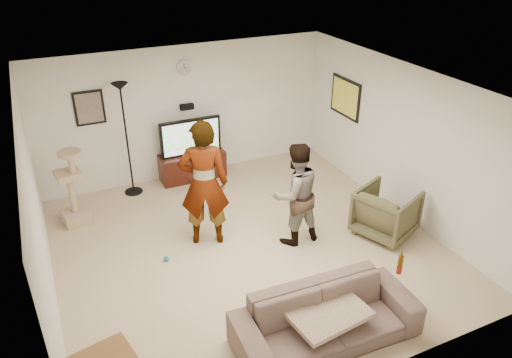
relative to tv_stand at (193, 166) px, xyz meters
name	(u,v)px	position (x,y,z in m)	size (l,w,h in m)	color
floor	(247,247)	(0.02, -2.50, -0.27)	(5.50, 5.50, 0.02)	tan
ceiling	(246,87)	(0.02, -2.50, 2.25)	(5.50, 5.50, 0.02)	white
wall_back	(186,112)	(0.02, 0.25, 0.99)	(5.50, 0.04, 2.50)	silver
wall_front	(363,292)	(0.02, -5.25, 0.99)	(5.50, 0.04, 2.50)	silver
wall_left	(37,218)	(-2.73, -2.50, 0.99)	(0.04, 5.50, 2.50)	silver
wall_right	(401,141)	(2.77, -2.50, 0.99)	(0.04, 5.50, 2.50)	silver
wall_clock	(184,68)	(0.02, 0.22, 1.84)	(0.26, 0.26, 0.04)	white
wall_speaker	(187,107)	(0.02, 0.19, 1.12)	(0.25, 0.10, 0.10)	black
picture_back	(89,108)	(-1.68, 0.23, 1.34)	(0.42, 0.03, 0.52)	#706255
picture_right	(345,98)	(2.75, -0.90, 1.24)	(0.03, 0.78, 0.62)	#EDDE49
tv_stand	(193,166)	(0.00, 0.00, 0.00)	(1.23, 0.45, 0.51)	black
console_box	(204,184)	(0.08, -0.40, -0.22)	(0.40, 0.30, 0.07)	silver
tv	(191,137)	(0.00, 0.00, 0.60)	(1.15, 0.08, 0.68)	black
tv_screen	(191,138)	(0.00, -0.04, 0.60)	(1.06, 0.01, 0.60)	#12DA1D
floor_lamp	(127,141)	(-1.17, -0.08, 0.77)	(0.32, 0.32, 2.05)	black
cat_tree	(71,187)	(-2.24, -0.68, 0.39)	(0.41, 0.41, 1.29)	tan
person_left	(204,184)	(-0.47, -2.09, 0.74)	(0.73, 0.48, 1.99)	#B6B6B6
person_right	(295,194)	(0.75, -2.65, 0.55)	(0.79, 0.61, 1.62)	#47649B
sofa	(326,318)	(0.10, -4.59, 0.06)	(2.18, 0.85, 0.64)	brown
throw_blanket	(326,311)	(0.09, -4.59, 0.17)	(0.90, 0.70, 0.06)	tan
beer_bottle	(400,265)	(1.10, -4.59, 0.50)	(0.06, 0.06, 0.25)	#523005
armchair	(386,212)	(2.14, -3.10, 0.13)	(0.82, 0.85, 0.77)	#4B472B
toy_ball	(166,259)	(-1.20, -2.34, -0.22)	(0.08, 0.08, 0.08)	#088678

